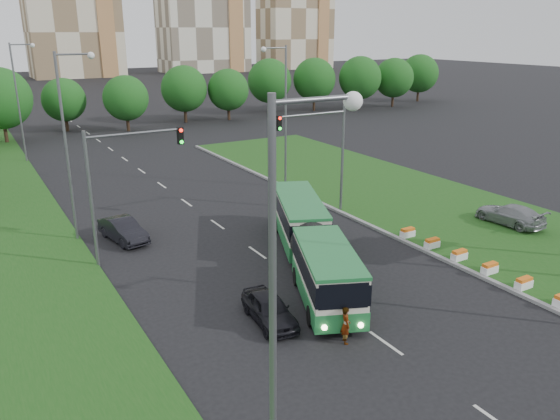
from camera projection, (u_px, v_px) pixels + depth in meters
ground at (355, 278)px, 30.54m from camera, size 360.00×360.00×0.00m
grass_median at (422, 203)px, 43.33m from camera, size 14.00×60.00×0.15m
median_kerb at (353, 218)px, 39.97m from camera, size 0.30×60.00×0.18m
lane_markings at (178, 196)px, 45.43m from camera, size 0.20×100.00×0.01m
flower_planters at (474, 261)px, 31.59m from camera, size 1.10×11.50×0.60m
traffic_mast_median at (325, 144)px, 39.33m from camera, size 5.76×0.32×8.00m
traffic_mast_left at (118, 174)px, 31.19m from camera, size 5.76×0.32×8.00m
street_lamps at (227, 147)px, 35.37m from camera, size 36.00×60.00×12.00m
tree_line at (175, 93)px, 78.89m from camera, size 120.00×8.00×9.00m
midrise_east at (295, 9)px, 190.27m from camera, size 24.00×14.00×40.00m
articulated_bus at (305, 242)px, 31.32m from camera, size 2.50×16.01×2.64m
car_left_near at (269, 309)px, 25.74m from camera, size 2.04×4.19×1.38m
car_left_far at (123, 230)px, 35.70m from camera, size 2.41×4.73×1.49m
car_median at (510, 214)px, 38.33m from camera, size 2.29×5.04×1.43m
pedestrian at (346, 325)px, 23.96m from camera, size 0.62×0.74×1.75m
shopping_trolley at (361, 317)px, 25.74m from camera, size 0.39×0.41×0.67m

